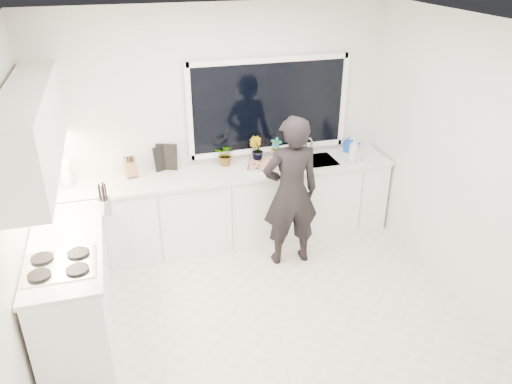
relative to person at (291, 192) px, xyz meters
name	(u,v)px	position (x,y,z in m)	size (l,w,h in m)	color
floor	(261,317)	(-0.58, -0.86, -0.86)	(4.00, 3.50, 0.02)	beige
wall_back	(218,126)	(-0.58, 0.90, 0.50)	(4.00, 0.02, 2.70)	white
wall_left	(4,226)	(-2.59, -0.86, 0.50)	(0.02, 3.50, 2.70)	white
wall_right	(465,166)	(1.43, -0.86, 0.50)	(0.02, 3.50, 2.70)	white
ceiling	(263,25)	(-0.58, -0.86, 1.86)	(4.00, 3.50, 0.02)	white
window	(269,106)	(0.02, 0.87, 0.70)	(1.80, 0.02, 1.00)	black
base_cabinets_back	(226,208)	(-0.58, 0.59, -0.41)	(3.92, 0.58, 0.88)	white
base_cabinets_left	(74,288)	(-2.25, -0.51, -0.41)	(0.58, 1.60, 0.88)	white
countertop_back	(225,173)	(-0.58, 0.58, 0.05)	(3.94, 0.62, 0.04)	silver
countertop_left	(65,245)	(-2.25, -0.51, 0.05)	(0.62, 1.60, 0.04)	silver
upper_cabinets	(33,129)	(-2.37, -0.16, 1.00)	(0.34, 2.10, 0.70)	white
sink	(311,165)	(0.47, 0.59, 0.02)	(0.58, 0.42, 0.14)	silver
faucet	(306,146)	(0.47, 0.79, 0.18)	(0.03, 0.03, 0.22)	silver
stovetop	(60,265)	(-2.27, -0.86, 0.08)	(0.56, 0.48, 0.03)	black
person	(291,192)	(0.00, 0.00, 0.00)	(0.62, 0.41, 1.71)	black
pizza_tray	(270,166)	(-0.06, 0.56, 0.08)	(0.49, 0.37, 0.03)	#B8B7BC
pizza	(270,164)	(-0.06, 0.56, 0.10)	(0.45, 0.32, 0.01)	#B93018
watering_can	(349,146)	(1.03, 0.75, 0.13)	(0.14, 0.14, 0.13)	blue
paper_towel_roll	(66,174)	(-2.27, 0.69, 0.20)	(0.11, 0.11, 0.26)	white
knife_block	(130,167)	(-1.62, 0.73, 0.18)	(0.13, 0.10, 0.22)	#9B7248
utensil_crock	(105,206)	(-1.90, -0.06, 0.15)	(0.13, 0.13, 0.16)	#B6B6BA
picture_frame_large	(163,158)	(-1.24, 0.83, 0.21)	(0.22, 0.02, 0.28)	black
picture_frame_small	(166,157)	(-1.20, 0.83, 0.22)	(0.25, 0.02, 0.30)	black
herb_plants	(254,151)	(-0.19, 0.75, 0.20)	(1.11, 0.29, 0.30)	#26662D
soap_bottles	(355,151)	(0.95, 0.44, 0.20)	(0.18, 0.12, 0.30)	#D8BF66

